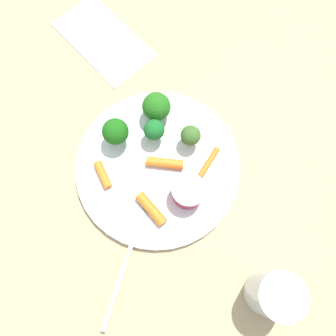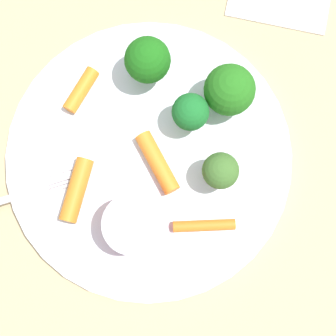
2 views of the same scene
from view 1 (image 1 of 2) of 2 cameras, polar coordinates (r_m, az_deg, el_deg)
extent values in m
plane|color=tan|center=(0.57, -1.71, 0.05)|extent=(2.40, 2.40, 0.00)
cylinder|color=silver|center=(0.56, -1.73, 0.23)|extent=(0.27, 0.27, 0.01)
cylinder|color=maroon|center=(0.53, 3.36, -4.00)|extent=(0.05, 0.05, 0.03)
cylinder|color=silver|center=(0.51, 3.48, -3.54)|extent=(0.05, 0.05, 0.00)
cylinder|color=#98AE57|center=(0.56, -2.26, 5.52)|extent=(0.01, 0.01, 0.02)
sphere|color=#1A6927|center=(0.54, -2.35, 6.38)|extent=(0.03, 0.03, 0.03)
cylinder|color=#97AD6C|center=(0.58, -1.87, 9.12)|extent=(0.01, 0.01, 0.01)
sphere|color=#236C1A|center=(0.56, -1.95, 10.21)|extent=(0.05, 0.05, 0.05)
cylinder|color=#99BD73|center=(0.57, -8.43, 5.07)|extent=(0.01, 0.01, 0.02)
sphere|color=#1A6315|center=(0.54, -8.79, 6.05)|extent=(0.04, 0.04, 0.04)
cylinder|color=#98AA5D|center=(0.56, 3.67, 4.66)|extent=(0.01, 0.01, 0.02)
sphere|color=#3D682A|center=(0.54, 3.80, 5.45)|extent=(0.03, 0.03, 0.03)
cylinder|color=orange|center=(0.53, -2.84, -6.85)|extent=(0.06, 0.04, 0.02)
cylinder|color=orange|center=(0.55, -0.52, 0.85)|extent=(0.06, 0.03, 0.02)
cylinder|color=orange|center=(0.55, 6.84, 0.95)|extent=(0.02, 0.06, 0.01)
cylinder|color=orange|center=(0.55, -10.84, -1.11)|extent=(0.04, 0.04, 0.01)
cube|color=#BDB1B5|center=(0.53, -7.75, -17.18)|extent=(0.02, 0.16, 0.00)
cube|color=#BDB1B5|center=(0.54, -4.92, -7.39)|extent=(0.01, 0.03, 0.00)
cube|color=#BDB1B5|center=(0.54, -4.58, -7.50)|extent=(0.01, 0.03, 0.00)
cube|color=#BDB1B5|center=(0.54, -4.23, -7.61)|extent=(0.01, 0.03, 0.00)
cube|color=#BDB1B5|center=(0.53, -3.88, -7.71)|extent=(0.01, 0.03, 0.00)
cylinder|color=silver|center=(0.52, 17.24, -19.53)|extent=(0.06, 0.06, 0.09)
cube|color=white|center=(0.69, -10.79, 20.35)|extent=(0.21, 0.17, 0.00)
camera|label=2|loc=(0.17, 26.55, 31.78)|focal=50.18mm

